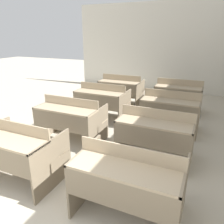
{
  "coord_description": "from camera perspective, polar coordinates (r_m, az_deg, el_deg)",
  "views": [
    {
      "loc": [
        1.69,
        -0.71,
        2.01
      ],
      "look_at": [
        0.29,
        2.44,
        0.77
      ],
      "focal_mm": 35.0,
      "sensor_mm": 36.0,
      "label": 1
    }
  ],
  "objects": [
    {
      "name": "bench_back_left",
      "position": [
        6.51,
        2.31,
        6.11
      ],
      "size": [
        1.19,
        0.8,
        0.89
      ],
      "color": "#7C6D56",
      "rests_on": "ground_plane"
    },
    {
      "name": "bench_second_left",
      "position": [
        4.28,
        -10.78,
        -1.57
      ],
      "size": [
        1.19,
        0.8,
        0.89
      ],
      "color": "#82725B",
      "rests_on": "ground_plane"
    },
    {
      "name": "bench_third_left",
      "position": [
        5.36,
        -2.61,
        3.12
      ],
      "size": [
        1.19,
        0.8,
        0.89
      ],
      "color": "#7F7059",
      "rests_on": "ground_plane"
    },
    {
      "name": "bench_front_right",
      "position": [
        2.55,
        4.35,
        -17.21
      ],
      "size": [
        1.19,
        0.8,
        0.89
      ],
      "color": "#7F7059",
      "rests_on": "ground_plane"
    },
    {
      "name": "bench_back_right",
      "position": [
        6.13,
        16.95,
        4.41
      ],
      "size": [
        1.19,
        0.8,
        0.89
      ],
      "color": "#7E6F58",
      "rests_on": "ground_plane"
    },
    {
      "name": "bench_third_right",
      "position": [
        4.85,
        15.03,
        0.65
      ],
      "size": [
        1.19,
        0.8,
        0.89
      ],
      "color": "#7D6D57",
      "rests_on": "ground_plane"
    },
    {
      "name": "bench_front_left",
      "position": [
        3.4,
        -23.69,
        -8.86
      ],
      "size": [
        1.19,
        0.8,
        0.89
      ],
      "color": "#7C6D56",
      "rests_on": "ground_plane"
    },
    {
      "name": "wall_back",
      "position": [
        8.28,
        12.59,
        15.99
      ],
      "size": [
        6.37,
        0.06,
        3.07
      ],
      "color": "beige",
      "rests_on": "ground_plane"
    },
    {
      "name": "bench_second_right",
      "position": [
        3.66,
        11.31,
        -5.37
      ],
      "size": [
        1.19,
        0.8,
        0.89
      ],
      "color": "#81715A",
      "rests_on": "ground_plane"
    }
  ]
}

